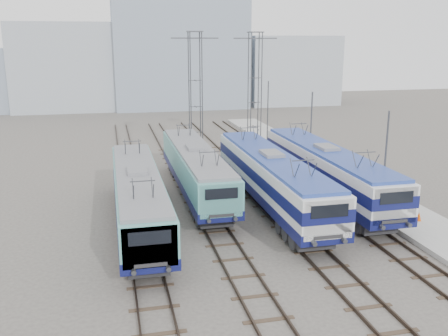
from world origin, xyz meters
TOP-DOWN VIEW (x-y plane):
  - ground at (0.00, 0.00)m, footprint 160.00×160.00m
  - platform at (10.20, 8.00)m, footprint 4.00×70.00m
  - locomotive_far_left at (-6.75, 3.65)m, footprint 2.74×17.30m
  - locomotive_center_left at (-2.25, 9.32)m, footprint 2.76×17.44m
  - locomotive_center_right at (2.25, 5.30)m, footprint 2.91×18.44m
  - locomotive_far_right at (6.75, 6.51)m, footprint 2.89×18.29m
  - catenary_tower_west at (0.00, 22.00)m, footprint 4.50×1.20m
  - catenary_tower_east at (6.50, 24.00)m, footprint 4.50×1.20m
  - mast_front at (8.60, 2.00)m, footprint 0.12×0.12m
  - mast_mid at (8.60, 14.00)m, footprint 0.12×0.12m
  - mast_rear at (8.60, 26.00)m, footprint 0.12×0.12m
  - safety_cone at (10.23, 0.34)m, footprint 0.30×0.30m
  - building_west at (-14.00, 62.00)m, footprint 18.00×12.00m
  - building_center at (4.00, 62.00)m, footprint 22.00×14.00m
  - building_east at (24.00, 62.00)m, footprint 16.00×12.00m

SIDE VIEW (x-z plane):
  - ground at x=0.00m, z-range 0.00..0.00m
  - platform at x=10.20m, z-range 0.00..0.30m
  - safety_cone at x=10.23m, z-range 0.30..0.86m
  - locomotive_far_left at x=-6.75m, z-range 0.53..3.79m
  - locomotive_center_left at x=-2.25m, z-range 0.54..3.82m
  - locomotive_far_right at x=6.75m, z-range 0.61..4.05m
  - locomotive_center_right at x=2.25m, z-range 0.62..4.08m
  - mast_front at x=8.60m, z-range 0.00..7.00m
  - mast_mid at x=8.60m, z-range 0.00..7.00m
  - mast_rear at x=8.60m, z-range 0.00..7.00m
  - building_east at x=24.00m, z-range 0.00..12.00m
  - catenary_tower_west at x=0.00m, z-range 0.64..12.64m
  - catenary_tower_east at x=6.50m, z-range 0.64..12.64m
  - building_west at x=-14.00m, z-range 0.00..14.00m
  - building_center at x=4.00m, z-range 0.00..18.00m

